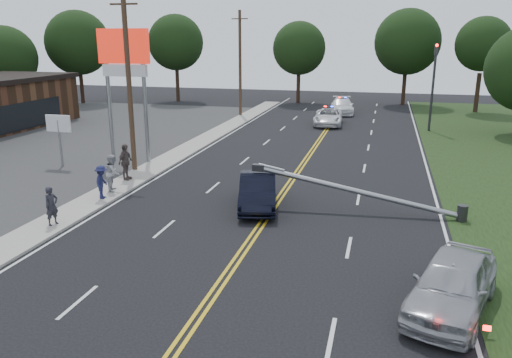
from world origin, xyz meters
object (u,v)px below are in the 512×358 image
(utility_pole_mid, at_px, (129,83))
(pylon_sign, at_px, (124,64))
(fallen_streetlight, at_px, (368,193))
(emergency_a, at_px, (328,117))
(traffic_signal, at_px, (434,80))
(bystander_a, at_px, (52,206))
(bystander_d, at_px, (125,162))
(utility_pole_far, at_px, (240,63))
(small_sign, at_px, (59,128))
(bystander_c, at_px, (102,182))
(crashed_sedan, at_px, (258,191))
(emergency_b, at_px, (342,106))
(bystander_b, at_px, (113,173))
(waiting_sedan, at_px, (452,284))

(utility_pole_mid, bearing_deg, pylon_sign, 123.02)
(fallen_streetlight, height_order, emergency_a, fallen_streetlight)
(pylon_sign, distance_m, traffic_signal, 24.75)
(bystander_a, relative_size, bystander_d, 0.82)
(traffic_signal, xyz_separation_m, utility_pole_far, (-17.50, 4.00, 0.88))
(pylon_sign, relative_size, emergency_a, 1.55)
(pylon_sign, bearing_deg, traffic_signal, 40.39)
(utility_pole_mid, height_order, bystander_d, utility_pole_mid)
(fallen_streetlight, bearing_deg, small_sign, 167.60)
(traffic_signal, height_order, emergency_a, traffic_signal)
(utility_pole_mid, xyz_separation_m, bystander_d, (0.62, -2.12, -3.99))
(bystander_c, bearing_deg, traffic_signal, -48.34)
(small_sign, bearing_deg, crashed_sedan, -18.16)
(emergency_a, relative_size, emergency_b, 0.95)
(fallen_streetlight, bearing_deg, emergency_b, 97.17)
(bystander_a, bearing_deg, utility_pole_far, 19.56)
(fallen_streetlight, relative_size, bystander_c, 5.84)
(emergency_a, xyz_separation_m, bystander_b, (-8.04, -22.85, 0.31))
(pylon_sign, distance_m, bystander_c, 9.24)
(pylon_sign, height_order, traffic_signal, pylon_sign)
(bystander_a, bearing_deg, crashed_sedan, -40.76)
(emergency_b, bearing_deg, waiting_sedan, -86.71)
(utility_pole_far, relative_size, bystander_d, 5.11)
(fallen_streetlight, bearing_deg, bystander_d, 171.62)
(waiting_sedan, bearing_deg, bystander_a, -172.23)
(traffic_signal, distance_m, crashed_sedan, 24.35)
(emergency_b, relative_size, bystander_c, 3.38)
(bystander_c, height_order, bystander_d, bystander_d)
(crashed_sedan, xyz_separation_m, bystander_b, (-7.50, 0.33, 0.28))
(pylon_sign, bearing_deg, bystander_b, -69.26)
(waiting_sedan, xyz_separation_m, bystander_c, (-14.88, 6.38, 0.11))
(bystander_b, distance_m, bystander_c, 1.31)
(traffic_signal, distance_m, bystander_b, 27.71)
(fallen_streetlight, height_order, bystander_a, fallen_streetlight)
(bystander_b, bearing_deg, emergency_a, -39.37)
(utility_pole_mid, distance_m, bystander_d, 4.56)
(pylon_sign, bearing_deg, utility_pole_mid, -56.98)
(emergency_a, bearing_deg, waiting_sedan, -81.06)
(pylon_sign, relative_size, bystander_a, 4.99)
(traffic_signal, distance_m, emergency_a, 9.20)
(pylon_sign, bearing_deg, bystander_a, -77.92)
(traffic_signal, height_order, bystander_d, traffic_signal)
(fallen_streetlight, relative_size, bystander_d, 4.79)
(pylon_sign, xyz_separation_m, waiting_sedan, (17.32, -13.71, -5.18))
(waiting_sedan, relative_size, bystander_d, 2.44)
(waiting_sedan, bearing_deg, utility_pole_mid, 162.08)
(crashed_sedan, xyz_separation_m, waiting_sedan, (7.53, -7.35, 0.06))
(fallen_streetlight, height_order, bystander_b, bystander_b)
(waiting_sedan, bearing_deg, bystander_b, 171.19)
(crashed_sedan, distance_m, emergency_a, 23.19)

